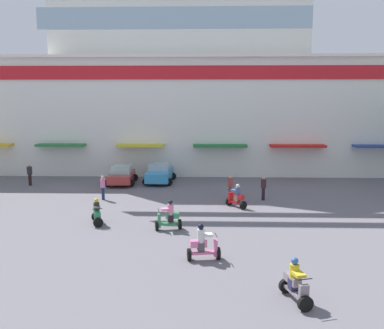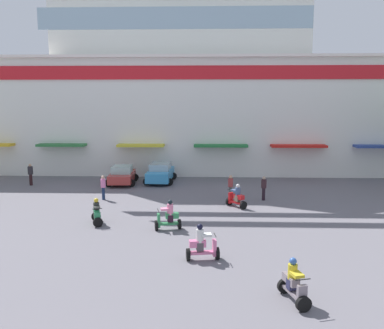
% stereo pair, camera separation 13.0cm
% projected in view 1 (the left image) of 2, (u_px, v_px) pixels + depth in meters
% --- Properties ---
extents(ground_plane, '(128.00, 128.00, 0.00)m').
position_uv_depth(ground_plane, '(155.00, 243.00, 19.60)').
color(ground_plane, slate).
extents(colonial_building, '(40.69, 15.58, 21.25)m').
position_uv_depth(colonial_building, '(181.00, 77.00, 40.61)').
color(colonial_building, white).
rests_on(colonial_building, ground).
extents(parked_car_0, '(2.52, 3.91, 1.48)m').
position_uv_depth(parked_car_0, '(122.00, 175.00, 33.23)').
color(parked_car_0, '#AD3531').
rests_on(parked_car_0, ground).
extents(parked_car_1, '(2.53, 4.14, 1.60)m').
position_uv_depth(parked_car_1, '(160.00, 173.00, 33.83)').
color(parked_car_1, '#3490CB').
rests_on(parked_car_1, ground).
extents(scooter_rider_0, '(1.43, 0.81, 1.59)m').
position_uv_depth(scooter_rider_0, '(169.00, 217.00, 21.51)').
color(scooter_rider_0, black).
rests_on(scooter_rider_0, ground).
extents(scooter_rider_1, '(0.90, 1.57, 1.51)m').
position_uv_depth(scooter_rider_1, '(295.00, 284.00, 13.82)').
color(scooter_rider_1, black).
rests_on(scooter_rider_1, ground).
extents(scooter_rider_4, '(1.45, 0.73, 1.58)m').
position_uv_depth(scooter_rider_4, '(203.00, 245.00, 17.43)').
color(scooter_rider_4, black).
rests_on(scooter_rider_4, ground).
extents(scooter_rider_5, '(0.93, 1.42, 1.42)m').
position_uv_depth(scooter_rider_5, '(97.00, 214.00, 22.49)').
color(scooter_rider_5, black).
rests_on(scooter_rider_5, ground).
extents(scooter_rider_8, '(1.31, 1.44, 1.52)m').
position_uv_depth(scooter_rider_8, '(236.00, 197.00, 26.00)').
color(scooter_rider_8, black).
rests_on(scooter_rider_8, ground).
extents(pedestrian_0, '(0.42, 0.42, 1.67)m').
position_uv_depth(pedestrian_0, '(103.00, 186.00, 27.93)').
color(pedestrian_0, '#1A2848').
rests_on(pedestrian_0, ground).
extents(pedestrian_1, '(0.48, 0.48, 1.65)m').
position_uv_depth(pedestrian_1, '(263.00, 187.00, 27.82)').
color(pedestrian_1, black).
rests_on(pedestrian_1, ground).
extents(pedestrian_2, '(0.53, 0.53, 1.73)m').
position_uv_depth(pedestrian_2, '(30.00, 173.00, 32.62)').
color(pedestrian_2, black).
rests_on(pedestrian_2, ground).
extents(pedestrian_3, '(0.36, 0.36, 1.63)m').
position_uv_depth(pedestrian_3, '(230.00, 185.00, 28.29)').
color(pedestrian_3, '#4B4F4C').
rests_on(pedestrian_3, ground).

